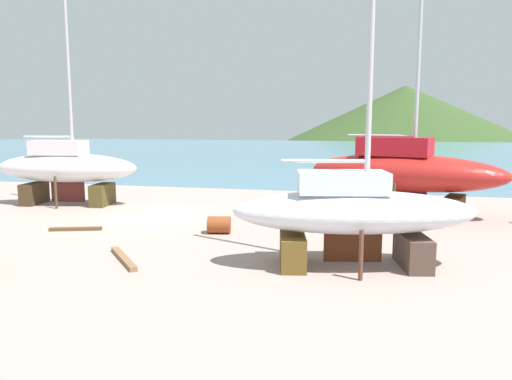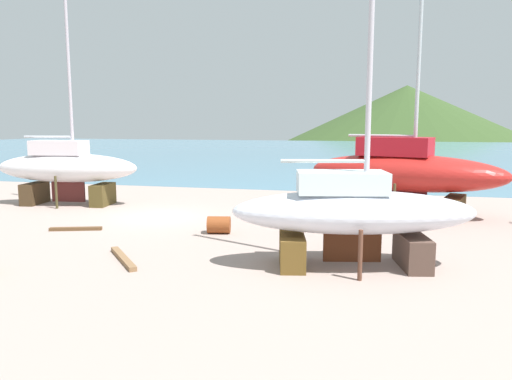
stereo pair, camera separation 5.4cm
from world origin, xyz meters
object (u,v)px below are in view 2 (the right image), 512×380
object	(u,v)px
sailboat_large_starboard	(403,171)
sailboat_mid_port	(67,168)
sailboat_far_slipway	(352,212)
barrel_ochre	(219,225)

from	to	relation	value
sailboat_large_starboard	sailboat_mid_port	xyz separation A→B (m)	(-16.32, -1.58, -0.05)
sailboat_mid_port	sailboat_far_slipway	xyz separation A→B (m)	(14.42, -7.50, -0.26)
sailboat_large_starboard	sailboat_far_slipway	size ratio (longest dim) A/B	1.12
sailboat_mid_port	barrel_ochre	size ratio (longest dim) A/B	13.48
sailboat_mid_port	sailboat_large_starboard	bearing A→B (deg)	-1.56
barrel_ochre	sailboat_far_slipway	bearing A→B (deg)	-32.16
sailboat_mid_port	sailboat_far_slipway	bearing A→B (deg)	-34.57
sailboat_far_slipway	barrel_ochre	xyz separation A→B (m)	(-5.00, 3.14, -1.29)
sailboat_mid_port	barrel_ochre	world-z (taller)	sailboat_mid_port
sailboat_large_starboard	sailboat_far_slipway	world-z (taller)	sailboat_large_starboard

